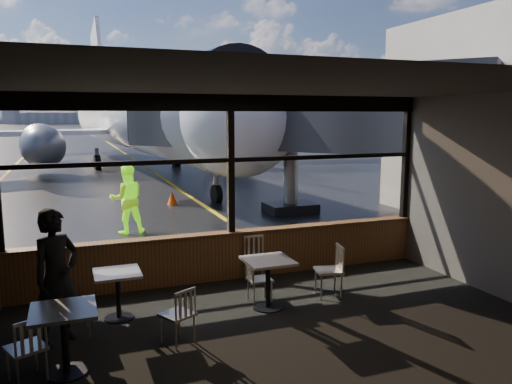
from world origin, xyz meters
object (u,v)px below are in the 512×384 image
airliner (138,70)px  chair_near_n (257,260)px  cafe_table_near (268,284)px  chair_near_e (329,271)px  jet_bridge (286,135)px  cafe_table_left (65,342)px  chair_mid_s (177,315)px  ground_crew (127,199)px  chair_near_w (260,280)px  cafe_table_mid (118,296)px  passenger (57,277)px  chair_mid_w (75,308)px  cone_nose (172,198)px  chair_left_s (26,349)px

airliner → chair_near_n: size_ratio=41.81×
cafe_table_near → chair_near_e: bearing=6.4°
airliner → jet_bridge: bearing=-85.2°
cafe_table_left → chair_mid_s: bearing=13.2°
ground_crew → cafe_table_left: bearing=75.3°
chair_near_w → chair_near_n: (0.31, 0.98, 0.04)m
cafe_table_mid → chair_near_e: 3.52m
cafe_table_mid → ground_crew: (0.79, 5.80, 0.54)m
ground_crew → passenger: bearing=72.9°
cafe_table_near → chair_mid_w: bearing=179.3°
chair_near_e → chair_mid_w: chair_near_e is taller
chair_near_n → cone_nose: (0.15, 8.83, -0.20)m
chair_near_e → chair_left_s: (-4.70, -1.24, -0.04)m
airliner → chair_near_w: (-1.08, -21.88, -5.22)m
chair_mid_s → cone_nose: bearing=51.2°
chair_mid_s → chair_mid_w: size_ratio=1.00×
jet_bridge → cafe_table_mid: bearing=-130.9°
chair_near_w → chair_mid_w: (-2.91, -0.24, 0.01)m
cafe_table_left → passenger: size_ratio=0.44×
airliner → cafe_table_near: airliner is taller
cafe_table_near → cone_nose: 10.09m
cafe_table_near → chair_near_n: bearing=77.6°
passenger → chair_left_s: bearing=-145.6°
cafe_table_left → chair_near_e: bearing=15.8°
passenger → cafe_table_near: bearing=-34.1°
chair_mid_w → ground_crew: bearing=163.1°
passenger → cone_nose: 10.84m
ground_crew → chair_near_n: bearing=107.4°
chair_mid_w → cone_nose: size_ratio=1.74×
chair_mid_s → cone_nose: (2.07, 10.82, -0.18)m
airliner → cafe_table_mid: (-3.37, -21.74, -5.24)m
chair_mid_s → chair_left_s: 1.91m
airliner → jet_bridge: size_ratio=3.19×
chair_mid_s → cafe_table_left: bearing=165.2°
chair_near_w → ground_crew: size_ratio=0.43×
cafe_table_left → chair_near_n: chair_near_n is taller
cafe_table_left → ground_crew: (1.55, 7.29, 0.50)m
chair_near_n → ground_crew: size_ratio=0.48×
ground_crew → cafe_table_near: bearing=101.2°
airliner → jet_bridge: 15.52m
cafe_table_mid → cafe_table_left: 1.67m
cafe_table_left → chair_mid_w: cafe_table_left is taller
chair_near_w → passenger: bearing=-82.3°
chair_near_e → chair_mid_s: bearing=118.4°
chair_mid_s → chair_near_n: bearing=18.0°
chair_near_e → chair_near_n: size_ratio=1.04×
chair_near_w → chair_mid_s: 1.90m
cafe_table_mid → cafe_table_left: bearing=-117.1°
jet_bridge → chair_near_n: size_ratio=13.11×
cafe_table_near → cafe_table_left: cafe_table_left is taller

